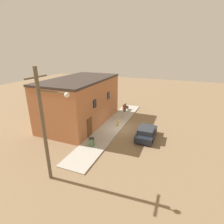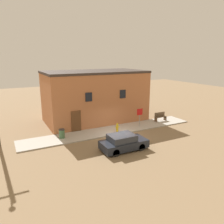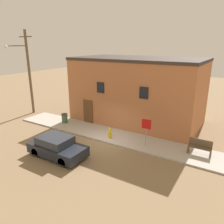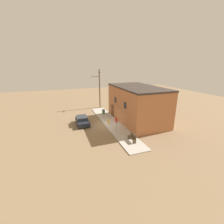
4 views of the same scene
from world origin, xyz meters
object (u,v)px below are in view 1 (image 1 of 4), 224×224
fire_hydrant (118,123)px  trash_bin (92,142)px  stop_sign (123,109)px  utility_pole (45,124)px  bench (125,107)px  parked_car (146,133)px

fire_hydrant → trash_bin: size_ratio=1.03×
fire_hydrant → stop_sign: 2.99m
utility_pole → bench: bearing=-1.5°
utility_pole → parked_car: (9.03, -5.35, -3.85)m
trash_bin → parked_car: size_ratio=0.22×
bench → parked_car: 9.28m
bench → utility_pole: utility_pole is taller
parked_car → bench: bearing=31.9°
stop_sign → trash_bin: size_ratio=2.39×
parked_car → utility_pole: bearing=149.3°
stop_sign → bench: bearing=12.6°
fire_hydrant → trash_bin: fire_hydrant is taller
trash_bin → utility_pole: (-5.21, 0.62, 3.95)m
fire_hydrant → bench: bearing=8.9°
utility_pole → parked_car: bearing=-30.7°
fire_hydrant → utility_pole: utility_pole is taller
fire_hydrant → stop_sign: stop_sign is taller
fire_hydrant → bench: (6.29, 0.99, 0.05)m
trash_bin → fire_hydrant: bearing=-8.5°
stop_sign → utility_pole: utility_pole is taller
stop_sign → parked_car: (-4.41, -4.14, -0.87)m
stop_sign → fire_hydrant: bearing=-175.7°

